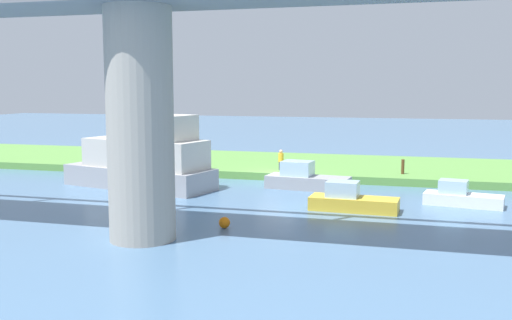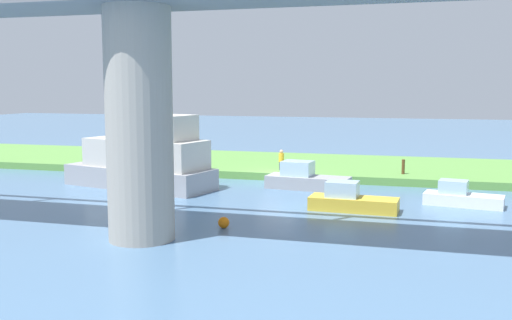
{
  "view_description": "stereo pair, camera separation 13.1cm",
  "coord_description": "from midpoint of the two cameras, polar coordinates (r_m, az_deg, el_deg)",
  "views": [
    {
      "loc": [
        -8.78,
        36.66,
        6.16
      ],
      "look_at": [
        0.0,
        5.0,
        2.0
      ],
      "focal_mm": 40.79,
      "sensor_mm": 36.0,
      "label": 1
    },
    {
      "loc": [
        -8.91,
        36.62,
        6.16
      ],
      "look_at": [
        0.0,
        5.0,
        2.0
      ],
      "focal_mm": 40.79,
      "sensor_mm": 36.0,
      "label": 2
    }
  ],
  "objects": [
    {
      "name": "ground_plane",
      "position": [
        38.19,
        2.14,
        -2.07
      ],
      "size": [
        160.0,
        160.0,
        0.0
      ],
      "primitive_type": "plane",
      "color": "#4C7093"
    },
    {
      "name": "grassy_bank",
      "position": [
        43.95,
        3.98,
        -0.53
      ],
      "size": [
        80.0,
        12.0,
        0.5
      ],
      "primitive_type": "cube",
      "color": "#5B9342",
      "rests_on": "ground"
    },
    {
      "name": "bridge_pylon",
      "position": [
        23.51,
        -11.21,
        3.34
      ],
      "size": [
        2.65,
        2.65,
        9.26
      ],
      "primitive_type": "cylinder",
      "color": "#9E998E",
      "rests_on": "ground"
    },
    {
      "name": "person_on_bank",
      "position": [
        39.65,
        2.59,
        0.03
      ],
      "size": [
        0.5,
        0.5,
        1.39
      ],
      "color": "#2D334C",
      "rests_on": "grassy_bank"
    },
    {
      "name": "mooring_post",
      "position": [
        38.99,
        14.33,
        -0.65
      ],
      "size": [
        0.2,
        0.2,
        0.96
      ],
      "primitive_type": "cylinder",
      "color": "brown",
      "rests_on": "grassy_bank"
    },
    {
      "name": "riverboat_paddlewheel",
      "position": [
        36.07,
        -10.91,
        0.19
      ],
      "size": [
        10.14,
        5.55,
        4.93
      ],
      "color": "#99999E",
      "rests_on": "ground"
    },
    {
      "name": "pontoon_yellow",
      "position": [
        32.13,
        19.57,
        -3.41
      ],
      "size": [
        4.11,
        2.06,
        1.31
      ],
      "color": "white",
      "rests_on": "ground"
    },
    {
      "name": "motorboat_white",
      "position": [
        35.34,
        4.98,
        -1.87
      ],
      "size": [
        5.17,
        2.34,
        1.67
      ],
      "color": "#99999E",
      "rests_on": "ground"
    },
    {
      "name": "skiff_small",
      "position": [
        29.47,
        9.41,
        -3.92
      ],
      "size": [
        4.44,
        1.78,
        1.45
      ],
      "color": "gold",
      "rests_on": "ground"
    },
    {
      "name": "marker_buoy",
      "position": [
        25.6,
        -3.04,
        -6.14
      ],
      "size": [
        0.5,
        0.5,
        0.5
      ],
      "primitive_type": "sphere",
      "color": "orange",
      "rests_on": "ground"
    }
  ]
}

